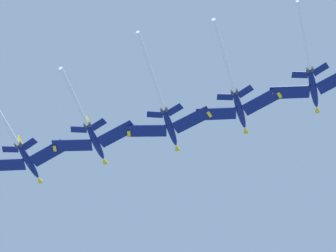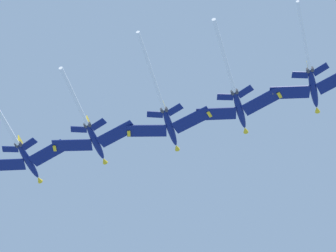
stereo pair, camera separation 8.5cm
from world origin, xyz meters
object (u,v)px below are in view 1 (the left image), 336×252
jet_inner_right (236,97)px  jet_inner_left (91,132)px  jet_far_right (312,79)px  jet_centre (166,115)px  jet_far_left (22,150)px

jet_inner_right → jet_inner_left: bearing=154.7°
jet_inner_right → jet_far_right: size_ratio=1.06×
jet_inner_left → jet_inner_right: 33.50m
jet_far_right → jet_inner_right: bearing=155.7°
jet_centre → jet_far_right: size_ratio=1.12×
jet_centre → jet_far_right: jet_far_right is taller
jet_inner_right → jet_far_right: (15.54, -7.01, 0.52)m
jet_inner_right → jet_far_right: 17.06m
jet_far_left → jet_far_right: (60.71, -28.75, 0.33)m
jet_centre → jet_inner_right: size_ratio=1.06×
jet_far_left → jet_inner_right: jet_inner_right is taller
jet_centre → jet_inner_right: jet_inner_right is taller
jet_far_left → jet_centre: 34.03m
jet_inner_right → jet_far_left: bearing=154.3°
jet_far_left → jet_far_right: size_ratio=0.99×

